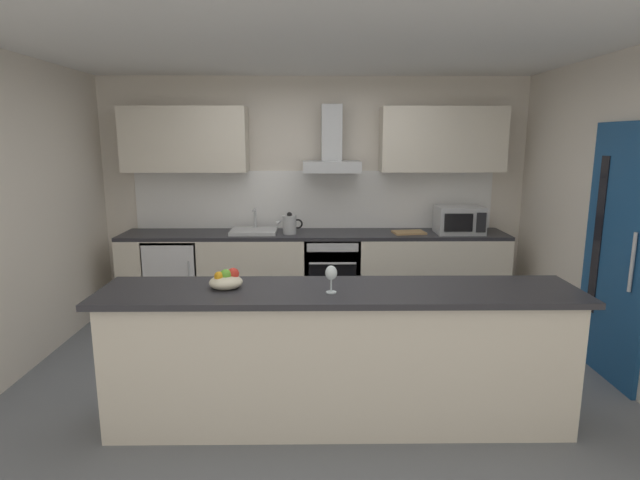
{
  "coord_description": "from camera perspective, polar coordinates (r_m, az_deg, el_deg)",
  "views": [
    {
      "loc": [
        -0.0,
        -3.93,
        1.92
      ],
      "look_at": [
        0.05,
        0.42,
        1.05
      ],
      "focal_mm": 28.56,
      "sensor_mm": 36.0,
      "label": 1
    }
  ],
  "objects": [
    {
      "name": "kettle",
      "position": [
        5.54,
        -3.42,
        1.77
      ],
      "size": [
        0.29,
        0.15,
        0.24
      ],
      "color": "#B7BABC",
      "rests_on": "counter_back"
    },
    {
      "name": "ground",
      "position": [
        4.38,
        -0.61,
        -14.86
      ],
      "size": [
        5.8,
        4.81,
        0.02
      ],
      "primitive_type": "cube",
      "color": "slate"
    },
    {
      "name": "oven",
      "position": [
        5.68,
        1.31,
        -3.59
      ],
      "size": [
        0.6,
        0.62,
        0.8
      ],
      "color": "slate",
      "rests_on": "ground"
    },
    {
      "name": "upper_cabinets",
      "position": [
        5.67,
        -0.67,
        11.19
      ],
      "size": [
        4.17,
        0.32,
        0.7
      ],
      "color": "beige"
    },
    {
      "name": "wine_glass",
      "position": [
        3.22,
        1.27,
        -3.83
      ],
      "size": [
        0.08,
        0.08,
        0.18
      ],
      "color": "silver",
      "rests_on": "counter_island"
    },
    {
      "name": "refrigerator",
      "position": [
        5.89,
        -15.81,
        -3.84
      ],
      "size": [
        0.58,
        0.6,
        0.85
      ],
      "color": "white",
      "rests_on": "ground"
    },
    {
      "name": "sink",
      "position": [
        5.63,
        -7.4,
        1.05
      ],
      "size": [
        0.5,
        0.4,
        0.26
      ],
      "color": "silver",
      "rests_on": "counter_back"
    },
    {
      "name": "side_door",
      "position": [
        4.65,
        30.23,
        -1.33
      ],
      "size": [
        0.08,
        0.85,
        2.05
      ],
      "color": "navy",
      "rests_on": "ground"
    },
    {
      "name": "fruit_bowl",
      "position": [
        3.42,
        -10.46,
        -4.5
      ],
      "size": [
        0.22,
        0.22,
        0.13
      ],
      "color": "beige",
      "rests_on": "counter_island"
    },
    {
      "name": "counter_island",
      "position": [
        3.5,
        2.18,
        -12.92
      ],
      "size": [
        3.14,
        0.64,
        0.96
      ],
      "color": "beige",
      "rests_on": "ground"
    },
    {
      "name": "microwave",
      "position": [
        5.75,
        15.34,
        2.19
      ],
      "size": [
        0.5,
        0.38,
        0.3
      ],
      "color": "#B7BABC",
      "rests_on": "counter_back"
    },
    {
      "name": "ceiling",
      "position": [
        3.99,
        -0.69,
        21.26
      ],
      "size": [
        5.8,
        4.81,
        0.02
      ],
      "primitive_type": "cube",
      "color": "white"
    },
    {
      "name": "range_hood",
      "position": [
        5.62,
        1.32,
        9.94
      ],
      "size": [
        0.62,
        0.45,
        0.72
      ],
      "color": "#B7BABC"
    },
    {
      "name": "backsplash_tile",
      "position": [
        5.86,
        -0.65,
        4.54
      ],
      "size": [
        4.08,
        0.02,
        0.66
      ],
      "primitive_type": "cube",
      "color": "white"
    },
    {
      "name": "wall_back",
      "position": [
        5.93,
        -0.66,
        5.29
      ],
      "size": [
        5.8,
        0.12,
        2.6
      ],
      "primitive_type": "cube",
      "color": "silver",
      "rests_on": "ground"
    },
    {
      "name": "chopping_board",
      "position": [
        5.65,
        9.93,
        0.84
      ],
      "size": [
        0.37,
        0.27,
        0.02
      ],
      "primitive_type": "cube",
      "rotation": [
        0.0,
        0.0,
        0.14
      ],
      "color": "tan",
      "rests_on": "counter_back"
    },
    {
      "name": "wall_right",
      "position": [
        4.68,
        31.12,
        2.05
      ],
      "size": [
        0.12,
        4.81,
        2.6
      ],
      "primitive_type": "cube",
      "color": "silver",
      "rests_on": "ground"
    },
    {
      "name": "counter_back",
      "position": [
        5.71,
        -0.64,
        -3.63
      ],
      "size": [
        4.22,
        0.6,
        0.9
      ],
      "color": "beige",
      "rests_on": "ground"
    }
  ]
}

